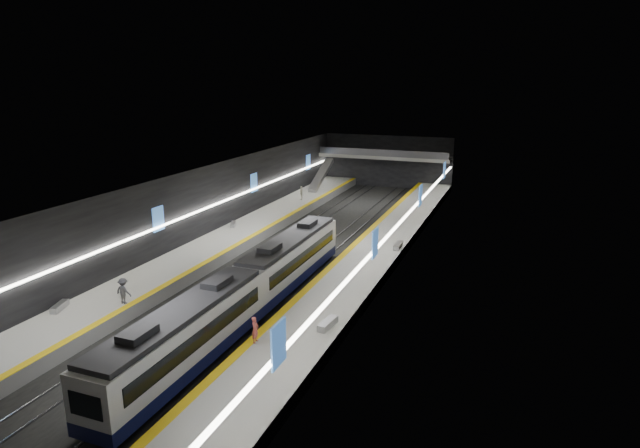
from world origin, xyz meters
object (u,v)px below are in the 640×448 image
at_px(bench_right_far, 398,246).
at_px(passenger_left_a, 301,193).
at_px(bench_left_near, 60,307).
at_px(bench_right_near, 328,324).
at_px(passenger_right_a, 255,330).
at_px(passenger_left_b, 123,291).
at_px(train, 247,290).
at_px(bench_left_far, 233,224).
at_px(escalator, 321,175).

relative_size(bench_right_far, passenger_left_a, 1.12).
xyz_separation_m(bench_left_near, bench_right_near, (18.37, 4.15, 0.03)).
xyz_separation_m(passenger_right_a, passenger_left_a, (-12.68, 37.01, 0.09)).
relative_size(bench_left_near, bench_right_near, 0.89).
bearing_deg(passenger_left_b, train, -157.50).
bearing_deg(train, bench_left_far, 122.67).
height_order(bench_left_near, bench_left_far, bench_left_near).
bearing_deg(passenger_right_a, passenger_left_a, 14.13).
height_order(bench_left_far, passenger_left_a, passenger_left_a).
relative_size(train, bench_right_near, 15.10).
bearing_deg(bench_left_far, train, -79.91).
bearing_deg(bench_right_far, bench_right_near, -92.73).
distance_m(passenger_left_a, passenger_left_b, 35.25).
xyz_separation_m(train, bench_right_near, (6.54, -1.20, -0.95)).
bearing_deg(bench_right_near, bench_left_far, 140.46).
height_order(escalator, bench_left_far, escalator).
height_order(train, bench_left_far, train).
xyz_separation_m(bench_left_near, passenger_left_a, (2.27, 37.68, 0.70)).
distance_m(train, passenger_left_b, 8.82).
distance_m(train, passenger_left_a, 33.72).
bearing_deg(passenger_left_a, bench_right_far, 33.46).
relative_size(escalator, passenger_left_a, 4.35).
bearing_deg(bench_right_far, passenger_right_a, -101.51).
relative_size(train, bench_left_far, 18.44).
xyz_separation_m(passenger_left_a, passenger_left_b, (1.23, -35.23, 0.03)).
bearing_deg(bench_right_near, bench_left_near, -160.11).
height_order(escalator, passenger_left_b, escalator).
bearing_deg(passenger_left_a, escalator, 169.72).
bearing_deg(bench_left_far, bench_right_far, -26.27).
xyz_separation_m(escalator, bench_left_near, (-1.83, -46.04, -1.68)).
height_order(train, bench_right_near, train).
xyz_separation_m(bench_right_near, bench_right_far, (0.46, 17.95, 0.01)).
bearing_deg(passenger_right_a, bench_left_far, 28.11).
distance_m(escalator, bench_right_far, 29.41).
bearing_deg(passenger_left_a, bench_right_near, 12.35).
bearing_deg(passenger_left_a, passenger_left_b, -11.29).
height_order(bench_right_far, passenger_right_a, passenger_right_a).
height_order(bench_right_near, bench_right_far, bench_right_far).
height_order(bench_right_far, passenger_left_b, passenger_left_b).
bearing_deg(passenger_left_b, bench_left_near, 38.31).
xyz_separation_m(passenger_right_a, passenger_left_b, (-11.45, 1.78, 0.12)).
bearing_deg(bench_left_near, passenger_left_a, 68.22).
distance_m(train, escalator, 41.91).
relative_size(bench_left_far, bench_right_near, 0.82).
distance_m(bench_left_near, bench_right_near, 18.83).
bearing_deg(bench_right_far, escalator, 124.13).
distance_m(bench_left_far, passenger_left_b, 21.10).
distance_m(bench_left_far, bench_right_near, 26.31).
relative_size(bench_left_far, passenger_right_a, 0.98).
relative_size(bench_right_far, passenger_right_a, 1.24).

